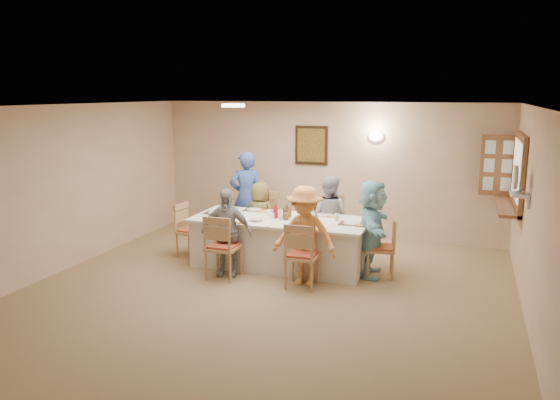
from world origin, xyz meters
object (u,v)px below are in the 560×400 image
(desk_fan, at_px, (518,183))
(chair_back_left, at_px, (263,221))
(chair_right_end, at_px, (380,247))
(chair_front_right, at_px, (302,254))
(caregiver, at_px, (246,197))
(chair_left_end, at_px, (191,230))
(serving_hatch, at_px, (519,173))
(chair_back_right, at_px, (330,226))
(diner_front_left, at_px, (226,232))
(diner_back_left, at_px, (260,217))
(diner_right_end, at_px, (372,228))
(diner_front_right, at_px, (305,236))
(condiment_ketchup, at_px, (275,211))
(chair_front_left, at_px, (223,246))
(diner_back_right, at_px, (329,217))
(dining_table, at_px, (280,242))

(desk_fan, bearing_deg, chair_back_left, 163.51)
(chair_back_left, distance_m, chair_right_end, 2.29)
(chair_front_right, distance_m, chair_right_end, 1.24)
(caregiver, bearing_deg, chair_left_end, 35.16)
(chair_right_end, xyz_separation_m, caregiver, (-2.60, 1.15, 0.38))
(caregiver, bearing_deg, serving_hatch, 146.69)
(chair_back_left, relative_size, chair_back_right, 0.99)
(desk_fan, distance_m, caregiver, 4.66)
(serving_hatch, xyz_separation_m, chair_front_right, (-2.81, -1.80, -1.03))
(desk_fan, distance_m, diner_front_left, 4.01)
(chair_front_right, xyz_separation_m, diner_back_left, (-1.20, 1.48, 0.12))
(diner_front_left, bearing_deg, chair_back_left, 81.75)
(diner_front_left, height_order, diner_right_end, diner_right_end)
(chair_right_end, height_order, diner_front_right, diner_front_right)
(diner_back_left, height_order, condiment_ketchup, diner_back_left)
(chair_back_left, bearing_deg, serving_hatch, 6.51)
(chair_back_left, bearing_deg, chair_front_left, -86.30)
(chair_right_end, bearing_deg, diner_back_left, -118.21)
(condiment_ketchup, bearing_deg, diner_front_right, -45.38)
(chair_left_end, bearing_deg, diner_back_left, -48.64)
(chair_left_end, distance_m, chair_right_end, 3.10)
(chair_left_end, distance_m, diner_back_right, 2.27)
(chair_right_end, bearing_deg, dining_table, -100.66)
(condiment_ketchup, bearing_deg, chair_front_right, -49.92)
(desk_fan, xyz_separation_m, diner_front_right, (-2.70, -0.33, -0.84))
(chair_right_end, distance_m, diner_right_end, 0.30)
(dining_table, relative_size, chair_left_end, 3.07)
(chair_back_left, height_order, chair_front_left, chair_back_left)
(chair_front_right, relative_size, diner_front_left, 0.72)
(desk_fan, xyz_separation_m, diner_front_left, (-3.90, -0.33, -0.90))
(dining_table, height_order, chair_back_right, chair_back_right)
(chair_back_right, relative_size, chair_front_right, 1.06)
(diner_back_right, height_order, diner_front_right, diner_front_right)
(diner_back_left, relative_size, caregiver, 0.72)
(chair_right_end, relative_size, caregiver, 0.54)
(chair_back_right, bearing_deg, chair_back_left, 168.63)
(chair_back_left, bearing_deg, diner_front_right, -47.26)
(chair_back_left, height_order, chair_right_end, chair_back_left)
(desk_fan, distance_m, chair_back_left, 4.20)
(chair_back_right, xyz_separation_m, diner_front_left, (-1.20, -1.48, 0.15))
(serving_hatch, xyz_separation_m, diner_front_right, (-2.81, -1.68, -0.79))
(chair_front_right, relative_size, diner_back_left, 0.79)
(desk_fan, relative_size, diner_front_left, 0.23)
(condiment_ketchup, bearing_deg, diner_back_left, 127.72)
(chair_right_end, distance_m, diner_back_right, 1.19)
(desk_fan, bearing_deg, diner_front_right, -173.10)
(desk_fan, height_order, diner_front_right, desk_fan)
(diner_front_right, distance_m, condiment_ketchup, 0.99)
(chair_back_right, height_order, chair_left_end, chair_back_right)
(diner_back_right, distance_m, diner_front_right, 1.36)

